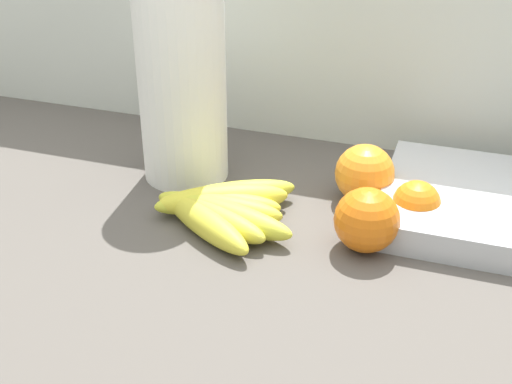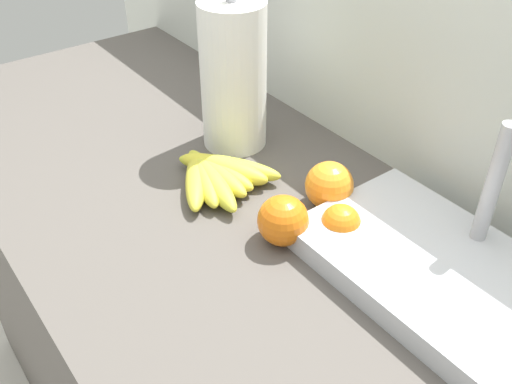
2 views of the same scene
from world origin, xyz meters
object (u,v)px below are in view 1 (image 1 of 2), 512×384
Objects in this scene: orange_back_left at (416,204)px; paper_towel_roll at (182,85)px; orange_far_right at (365,174)px; banana_bunch at (219,209)px; orange_center at (367,220)px.

orange_back_left is 0.37m from paper_towel_roll.
orange_back_left is 0.77× the size of orange_far_right.
orange_far_right is at bearing 1.56° from paper_towel_roll.
orange_far_right reaches higher than orange_back_left.
banana_bunch is at bearing -163.35° from orange_back_left.
orange_back_left is at bearing 55.17° from orange_center.
orange_center is at bearing -124.83° from orange_back_left.
orange_back_left is 0.20× the size of paper_towel_roll.
paper_towel_roll is (-0.35, 0.04, 0.11)m from orange_back_left.
paper_towel_roll is (-0.27, -0.01, 0.10)m from orange_far_right.
paper_towel_roll is at bearing 158.88° from orange_center.
orange_back_left is 0.78× the size of orange_center.
orange_back_left is at bearing -6.34° from paper_towel_roll.
orange_far_right reaches higher than orange_center.
orange_far_right is (-0.08, 0.05, 0.01)m from orange_back_left.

